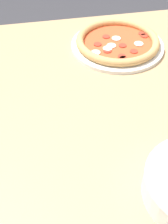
# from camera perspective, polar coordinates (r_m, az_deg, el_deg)

# --- Properties ---
(ground_plane) EXTENTS (8.00, 8.00, 0.00)m
(ground_plane) POSITION_cam_1_polar(r_m,az_deg,el_deg) (1.47, 4.56, -19.58)
(ground_plane) COLOR #333338
(dining_table) EXTENTS (1.39, 1.02, 0.73)m
(dining_table) POSITION_cam_1_polar(r_m,az_deg,el_deg) (0.94, 6.73, -2.00)
(dining_table) COLOR tan
(dining_table) RESTS_ON ground_plane
(pizza) EXTENTS (0.32, 0.32, 0.04)m
(pizza) POSITION_cam_1_polar(r_m,az_deg,el_deg) (1.10, 6.15, 12.51)
(pizza) COLOR white
(pizza) RESTS_ON dining_table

